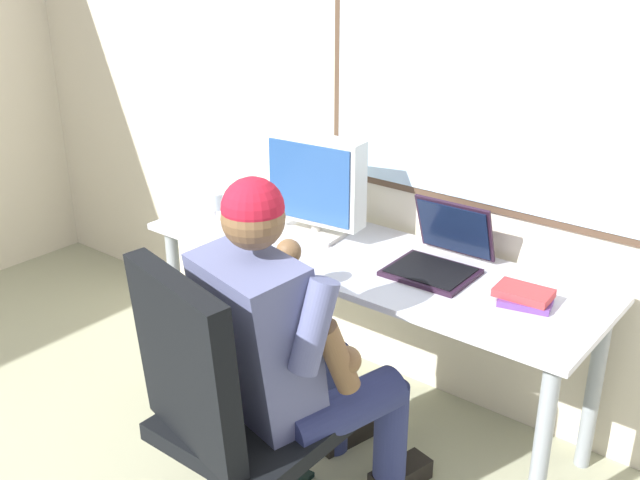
% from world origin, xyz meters
% --- Properties ---
extents(wall_rear, '(4.95, 0.08, 2.57)m').
position_xyz_m(wall_rear, '(0.02, 2.52, 1.30)').
color(wall_rear, beige).
rests_on(wall_rear, ground).
extents(desk, '(1.88, 0.61, 0.72)m').
position_xyz_m(desk, '(0.09, 2.15, 0.62)').
color(desk, gray).
rests_on(desk, ground).
extents(office_chair, '(0.61, 0.64, 1.02)m').
position_xyz_m(office_chair, '(0.18, 1.27, 0.56)').
color(office_chair, black).
rests_on(office_chair, ground).
extents(person_seated, '(0.62, 0.83, 1.25)m').
position_xyz_m(person_seated, '(0.23, 1.53, 0.65)').
color(person_seated, navy).
rests_on(person_seated, ground).
extents(crt_monitor, '(0.43, 0.21, 0.42)m').
position_xyz_m(crt_monitor, '(-0.20, 2.21, 0.95)').
color(crt_monitor, beige).
rests_on(crt_monitor, desk).
extents(laptop, '(0.32, 0.36, 0.25)m').
position_xyz_m(laptop, '(0.37, 2.25, 0.78)').
color(laptop, black).
rests_on(laptop, desk).
extents(wine_glass, '(0.08, 0.08, 0.15)m').
position_xyz_m(wine_glass, '(-0.60, 2.02, 0.82)').
color(wine_glass, silver).
rests_on(wine_glass, desk).
extents(book_stack, '(0.21, 0.16, 0.05)m').
position_xyz_m(book_stack, '(0.75, 2.17, 0.74)').
color(book_stack, '#5C3581').
rests_on(book_stack, desk).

